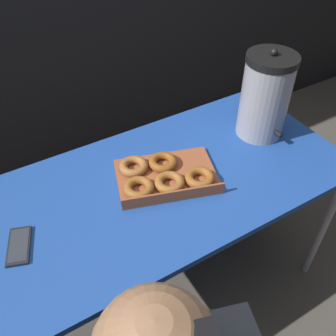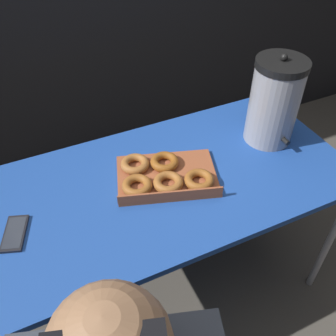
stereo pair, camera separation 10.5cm
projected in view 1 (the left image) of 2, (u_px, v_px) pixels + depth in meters
name	position (u px, v px, depth m)	size (l,w,h in m)	color
ground_plane	(168.00, 283.00, 1.97)	(12.00, 12.00, 0.00)	#4C473F
folding_table	(168.00, 188.00, 1.49)	(1.44, 0.72, 0.76)	#1E479E
donut_box	(164.00, 176.00, 1.43)	(0.44, 0.37, 0.05)	brown
coffee_urn	(265.00, 96.00, 1.55)	(0.21, 0.24, 0.39)	#939399
cell_phone	(19.00, 246.00, 1.22)	(0.12, 0.17, 0.01)	black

